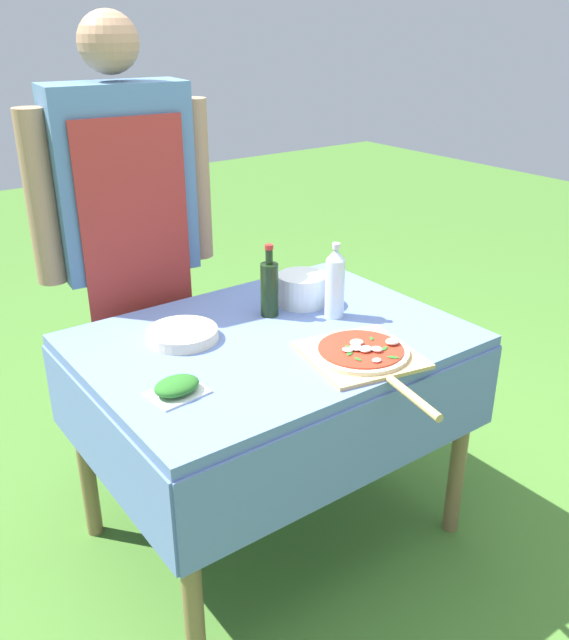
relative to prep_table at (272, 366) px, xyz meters
name	(u,v)px	position (x,y,z in m)	size (l,w,h in m)	color
ground_plane	(273,529)	(0.00, 0.00, -0.67)	(12.00, 12.00, 0.00)	#477A2D
prep_table	(272,366)	(0.00, 0.00, 0.00)	(1.19, 0.88, 0.78)	#607AB7
person_cook	(127,228)	(-0.19, 0.62, 0.35)	(0.65, 0.26, 1.73)	#333D56
pizza_on_peel	(363,354)	(0.13, -0.29, 0.12)	(0.37, 0.56, 0.05)	tan
oil_bottle	(269,288)	(0.09, 0.14, 0.21)	(0.06, 0.06, 0.25)	black
water_bottle	(335,283)	(0.26, 0.00, 0.23)	(0.06, 0.06, 0.26)	silver
herb_container	(177,387)	(-0.41, -0.15, 0.13)	(0.16, 0.13, 0.05)	silver
mixing_tub	(302,289)	(0.24, 0.15, 0.16)	(0.17, 0.17, 0.11)	silver
plate_stack	(182,334)	(-0.24, 0.14, 0.13)	(0.23, 0.23, 0.03)	beige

